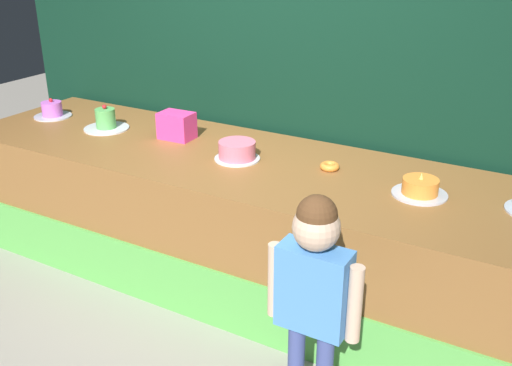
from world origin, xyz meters
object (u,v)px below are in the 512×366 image
at_px(cake_far_left, 52,110).
at_px(cake_right, 420,188).
at_px(cake_left, 106,121).
at_px(pink_box, 177,126).
at_px(child_figure, 314,282).
at_px(cake_center, 237,151).
at_px(donut, 330,166).

bearing_deg(cake_far_left, cake_right, -0.93).
bearing_deg(cake_right, cake_left, 179.39).
xyz_separation_m(pink_box, cake_left, (-0.57, -0.09, -0.03)).
bearing_deg(child_figure, cake_center, 136.29).
relative_size(pink_box, donut, 1.96).
distance_m(cake_left, cake_right, 2.28).
relative_size(child_figure, cake_right, 3.89).
xyz_separation_m(cake_left, cake_center, (1.14, -0.05, -0.00)).
height_order(donut, cake_center, cake_center).
relative_size(donut, cake_left, 0.36).
bearing_deg(child_figure, donut, 109.86).
bearing_deg(child_figure, pink_box, 145.45).
bearing_deg(cake_center, cake_right, 1.53).
distance_m(child_figure, cake_right, 0.96).
height_order(child_figure, cake_center, child_figure).
bearing_deg(cake_left, donut, 2.52).
bearing_deg(cake_right, cake_far_left, 179.07).
distance_m(child_figure, cake_center, 1.31).
bearing_deg(child_figure, cake_left, 155.35).
relative_size(donut, cake_center, 0.41).
relative_size(cake_far_left, cake_right, 0.94).
bearing_deg(pink_box, donut, -0.53).
bearing_deg(donut, cake_center, -167.18).
bearing_deg(cake_left, cake_center, -2.74).
bearing_deg(cake_far_left, child_figure, -20.23).
height_order(pink_box, cake_right, pink_box).
xyz_separation_m(cake_center, cake_right, (1.14, 0.03, -0.01)).
relative_size(child_figure, donut, 9.97).
relative_size(cake_far_left, cake_left, 0.87).
bearing_deg(donut, pink_box, 179.47).
bearing_deg(cake_right, child_figure, -101.98).
relative_size(child_figure, pink_box, 5.10).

